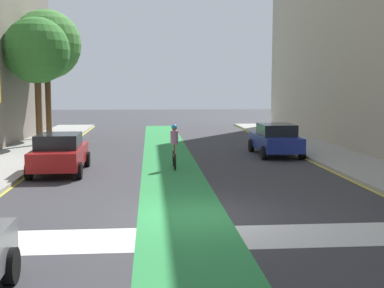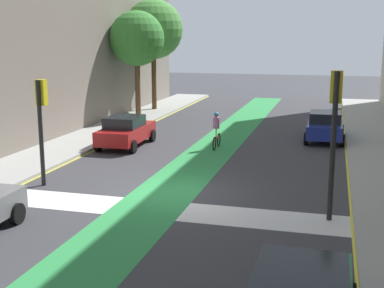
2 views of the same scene
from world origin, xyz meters
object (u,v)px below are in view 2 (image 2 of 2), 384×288
traffic_signal_near_right (335,117)px  car_red_left_far (126,131)px  car_blue_right_far (325,126)px  street_tree_near (137,39)px  traffic_signal_near_left (41,112)px  street_tree_far (153,30)px  cyclist_in_lane (216,129)px

traffic_signal_near_right → car_red_left_far: bearing=140.3°
car_blue_right_far → street_tree_near: 13.82m
car_blue_right_far → street_tree_near: bearing=160.7°
traffic_signal_near_left → car_blue_right_far: size_ratio=0.94×
traffic_signal_near_right → car_blue_right_far: 12.86m
traffic_signal_near_right → traffic_signal_near_left: bearing=174.0°
traffic_signal_near_left → car_blue_right_far: (10.03, 11.53, -1.98)m
car_blue_right_far → street_tree_far: 16.01m
car_red_left_far → street_tree_far: 13.95m
traffic_signal_near_left → cyclist_in_lane: 9.50m
street_tree_far → cyclist_in_lane: bearing=-58.2°
car_red_left_far → car_blue_right_far: bearing=23.4°
car_blue_right_far → cyclist_in_lane: bearing=-145.4°
car_blue_right_far → traffic_signal_near_right: bearing=-88.2°
street_tree_near → street_tree_far: bearing=93.8°
traffic_signal_near_left → cyclist_in_lane: (4.86, 7.96, -1.82)m
traffic_signal_near_right → car_blue_right_far: bearing=91.8°
car_blue_right_far → street_tree_far: size_ratio=0.52×
traffic_signal_near_right → traffic_signal_near_left: 10.50m
car_blue_right_far → cyclist_in_lane: (-5.17, -3.57, 0.17)m
traffic_signal_near_right → car_blue_right_far: traffic_signal_near_right is taller
traffic_signal_near_left → cyclist_in_lane: bearing=58.6°
car_red_left_far → cyclist_in_lane: size_ratio=2.28×
traffic_signal_near_right → car_red_left_far: size_ratio=1.07×
car_blue_right_far → street_tree_near: (-12.32, 4.33, 4.53)m
car_red_left_far → cyclist_in_lane: (4.56, 0.65, 0.17)m
cyclist_in_lane → street_tree_far: 14.96m
car_blue_right_far → cyclist_in_lane: cyclist_in_lane is taller
traffic_signal_near_left → street_tree_far: 20.36m
cyclist_in_lane → street_tree_near: bearing=132.2°
car_red_left_far → street_tree_near: bearing=106.9°
street_tree_near → street_tree_far: 4.15m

